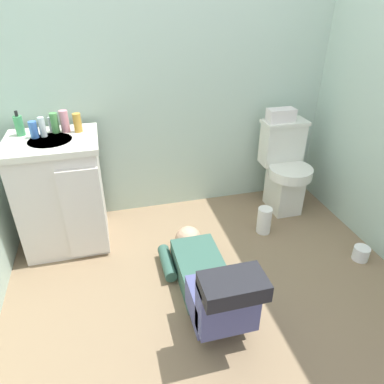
{
  "coord_description": "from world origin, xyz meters",
  "views": [
    {
      "loc": [
        -0.53,
        -1.55,
        1.67
      ],
      "look_at": [
        -0.0,
        0.49,
        0.45
      ],
      "focal_mm": 33.02,
      "sensor_mm": 36.0,
      "label": 1
    }
  ],
  "objects_px": {
    "paper_towel_roll": "(264,220)",
    "tissue_box": "(281,115)",
    "toilet": "(284,168)",
    "bottle_blue": "(34,130)",
    "toilet_paper_roll": "(361,253)",
    "bottle_green": "(55,123)",
    "person_plumber": "(208,280)",
    "vanity_cabinet": "(62,193)",
    "bottle_clear": "(42,127)",
    "bottle_pink": "(64,121)",
    "bottle_amber": "(77,123)",
    "soap_dispenser": "(19,125)",
    "faucet": "(50,125)"
  },
  "relations": [
    {
      "from": "paper_towel_roll",
      "to": "tissue_box",
      "type": "bearing_deg",
      "value": 58.12
    },
    {
      "from": "toilet",
      "to": "bottle_blue",
      "type": "relative_size",
      "value": 6.88
    },
    {
      "from": "toilet_paper_roll",
      "to": "bottle_green",
      "type": "bearing_deg",
      "value": 156.3
    },
    {
      "from": "person_plumber",
      "to": "toilet",
      "type": "bearing_deg",
      "value": 43.99
    },
    {
      "from": "toilet",
      "to": "vanity_cabinet",
      "type": "xyz_separation_m",
      "value": [
        -1.76,
        -0.05,
        0.05
      ]
    },
    {
      "from": "bottle_clear",
      "to": "bottle_blue",
      "type": "bearing_deg",
      "value": -171.39
    },
    {
      "from": "bottle_pink",
      "to": "paper_towel_roll",
      "type": "relative_size",
      "value": 0.69
    },
    {
      "from": "bottle_clear",
      "to": "bottle_amber",
      "type": "bearing_deg",
      "value": 9.12
    },
    {
      "from": "tissue_box",
      "to": "bottle_pink",
      "type": "relative_size",
      "value": 1.51
    },
    {
      "from": "toilet",
      "to": "bottle_amber",
      "type": "height_order",
      "value": "bottle_amber"
    },
    {
      "from": "vanity_cabinet",
      "to": "toilet_paper_roll",
      "type": "distance_m",
      "value": 2.16
    },
    {
      "from": "person_plumber",
      "to": "bottle_green",
      "type": "bearing_deg",
      "value": 129.67
    },
    {
      "from": "toilet",
      "to": "bottle_blue",
      "type": "bearing_deg",
      "value": 179.95
    },
    {
      "from": "vanity_cabinet",
      "to": "soap_dispenser",
      "type": "xyz_separation_m",
      "value": [
        -0.19,
        0.13,
        0.47
      ]
    },
    {
      "from": "toilet",
      "to": "soap_dispenser",
      "type": "height_order",
      "value": "soap_dispenser"
    },
    {
      "from": "vanity_cabinet",
      "to": "bottle_clear",
      "type": "relative_size",
      "value": 6.34
    },
    {
      "from": "soap_dispenser",
      "to": "vanity_cabinet",
      "type": "bearing_deg",
      "value": -33.1
    },
    {
      "from": "toilet",
      "to": "soap_dispenser",
      "type": "bearing_deg",
      "value": 177.92
    },
    {
      "from": "tissue_box",
      "to": "bottle_blue",
      "type": "xyz_separation_m",
      "value": [
        -1.82,
        -0.09,
        0.07
      ]
    },
    {
      "from": "toilet",
      "to": "bottle_pink",
      "type": "distance_m",
      "value": 1.75
    },
    {
      "from": "soap_dispenser",
      "to": "bottle_clear",
      "type": "bearing_deg",
      "value": -22.26
    },
    {
      "from": "bottle_amber",
      "to": "bottle_clear",
      "type": "bearing_deg",
      "value": -170.88
    },
    {
      "from": "soap_dispenser",
      "to": "toilet_paper_roll",
      "type": "height_order",
      "value": "soap_dispenser"
    },
    {
      "from": "faucet",
      "to": "toilet_paper_roll",
      "type": "height_order",
      "value": "faucet"
    },
    {
      "from": "bottle_green",
      "to": "bottle_amber",
      "type": "bearing_deg",
      "value": -8.18
    },
    {
      "from": "paper_towel_roll",
      "to": "vanity_cabinet",
      "type": "bearing_deg",
      "value": 169.75
    },
    {
      "from": "vanity_cabinet",
      "to": "tissue_box",
      "type": "relative_size",
      "value": 3.73
    },
    {
      "from": "person_plumber",
      "to": "toilet_paper_roll",
      "type": "bearing_deg",
      "value": 5.16
    },
    {
      "from": "soap_dispenser",
      "to": "paper_towel_roll",
      "type": "xyz_separation_m",
      "value": [
        1.66,
        -0.39,
        -0.78
      ]
    },
    {
      "from": "faucet",
      "to": "bottle_blue",
      "type": "height_order",
      "value": "bottle_blue"
    },
    {
      "from": "paper_towel_roll",
      "to": "soap_dispenser",
      "type": "bearing_deg",
      "value": 166.73
    },
    {
      "from": "bottle_pink",
      "to": "toilet_paper_roll",
      "type": "distance_m",
      "value": 2.25
    },
    {
      "from": "toilet",
      "to": "bottle_green",
      "type": "distance_m",
      "value": 1.81
    },
    {
      "from": "tissue_box",
      "to": "toilet_paper_roll",
      "type": "relative_size",
      "value": 2.0
    },
    {
      "from": "person_plumber",
      "to": "bottle_blue",
      "type": "distance_m",
      "value": 1.47
    },
    {
      "from": "tissue_box",
      "to": "bottle_blue",
      "type": "relative_size",
      "value": 2.02
    },
    {
      "from": "vanity_cabinet",
      "to": "bottle_blue",
      "type": "relative_size",
      "value": 7.52
    },
    {
      "from": "toilet_paper_roll",
      "to": "bottle_amber",
      "type": "bearing_deg",
      "value": 155.16
    },
    {
      "from": "faucet",
      "to": "soap_dispenser",
      "type": "distance_m",
      "value": 0.19
    },
    {
      "from": "vanity_cabinet",
      "to": "bottle_clear",
      "type": "xyz_separation_m",
      "value": [
        -0.04,
        0.06,
        0.47
      ]
    },
    {
      "from": "faucet",
      "to": "bottle_amber",
      "type": "distance_m",
      "value": 0.19
    },
    {
      "from": "bottle_amber",
      "to": "toilet",
      "type": "bearing_deg",
      "value": -1.64
    },
    {
      "from": "bottle_blue",
      "to": "bottle_pink",
      "type": "bearing_deg",
      "value": 19.94
    },
    {
      "from": "bottle_blue",
      "to": "bottle_amber",
      "type": "xyz_separation_m",
      "value": [
        0.27,
        0.04,
        0.01
      ]
    },
    {
      "from": "bottle_green",
      "to": "person_plumber",
      "type": "bearing_deg",
      "value": -50.33
    },
    {
      "from": "tissue_box",
      "to": "bottle_amber",
      "type": "xyz_separation_m",
      "value": [
        -1.54,
        -0.05,
        0.08
      ]
    },
    {
      "from": "person_plumber",
      "to": "bottle_green",
      "type": "distance_m",
      "value": 1.44
    },
    {
      "from": "bottle_blue",
      "to": "bottle_clear",
      "type": "relative_size",
      "value": 0.84
    },
    {
      "from": "bottle_green",
      "to": "bottle_clear",
      "type": "bearing_deg",
      "value": -142.35
    },
    {
      "from": "person_plumber",
      "to": "bottle_clear",
      "type": "distance_m",
      "value": 1.45
    }
  ]
}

